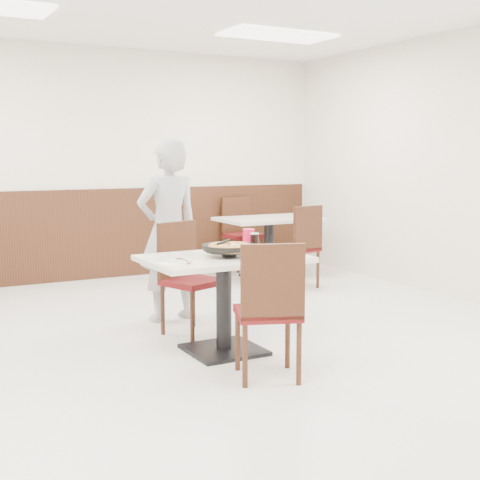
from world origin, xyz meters
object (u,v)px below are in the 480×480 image
side_plate (180,261)px  cola_glass (254,242)px  bg_chair_right_near (296,247)px  pizza_pan (229,251)px  diner_person (168,231)px  chair_far (193,279)px  bg_chair_right_far (243,234)px  bg_table_right (269,248)px  main_table (224,304)px  red_cup (249,239)px  chair_near (267,310)px  pizza (230,249)px

side_plate → cola_glass: size_ratio=1.28×
bg_chair_right_near → pizza_pan: bearing=-145.6°
pizza_pan → diner_person: (-0.01, 1.17, 0.04)m
chair_far → diner_person: diner_person is taller
side_plate → pizza_pan: bearing=12.5°
pizza_pan → bg_chair_right_far: bearing=59.7°
side_plate → bg_table_right: bearing=48.5°
main_table → red_cup: red_cup is taller
cola_glass → bg_table_right: (1.54, 2.34, -0.44)m
chair_near → cola_glass: chair_near is taller
cola_glass → diner_person: size_ratio=0.08×
side_plate → main_table: bearing=16.2°
pizza_pan → bg_table_right: size_ratio=0.30×
pizza → bg_chair_right_near: bearing=45.8°
bg_table_right → bg_chair_right_far: bg_chair_right_far is taller
bg_table_right → bg_chair_right_near: bg_chair_right_near is taller
cola_glass → bg_chair_right_near: size_ratio=0.14×
chair_near → pizza_pan: 0.73m
bg_chair_right_near → side_plate: bearing=-150.4°
chair_far → bg_table_right: chair_far is taller
cola_glass → diner_person: 1.04m
diner_person → cola_glass: bearing=104.1°
bg_chair_right_far → side_plate: bearing=51.9°
pizza → bg_chair_right_far: (1.88, 3.24, -0.34)m
bg_chair_right_near → red_cup: bearing=-144.8°
chair_near → side_plate: 0.74m
chair_far → cola_glass: size_ratio=7.31×
main_table → red_cup: size_ratio=7.50×
main_table → pizza: (0.03, -0.04, 0.44)m
bg_table_right → chair_far: bearing=-134.7°
pizza → red_cup: size_ratio=2.20×
bg_chair_right_near → bg_chair_right_far: 1.36m
bg_chair_right_far → main_table: bearing=56.1°
pizza → pizza_pan: bearing=83.5°
cola_glass → bg_chair_right_near: (1.49, 1.67, -0.34)m
pizza_pan → bg_table_right: bearing=53.5°
bg_chair_right_near → bg_chair_right_far: bearing=76.6°
diner_person → bg_chair_right_near: bearing=-164.9°
main_table → chair_far: bearing=89.9°
chair_near → red_cup: bearing=88.5°
pizza_pan → chair_near: bearing=-93.9°
chair_far → red_cup: chair_far is taller
pizza_pan → bg_chair_right_near: (1.83, 1.86, -0.32)m
chair_near → chair_far: size_ratio=1.00×
side_plate → diner_person: bearing=71.1°
chair_near → bg_chair_right_far: 4.32m
cola_glass → chair_near: bearing=-114.2°
main_table → bg_table_right: size_ratio=1.00×
main_table → pizza_pan: 0.42m
pizza → red_cup: bearing=43.8°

